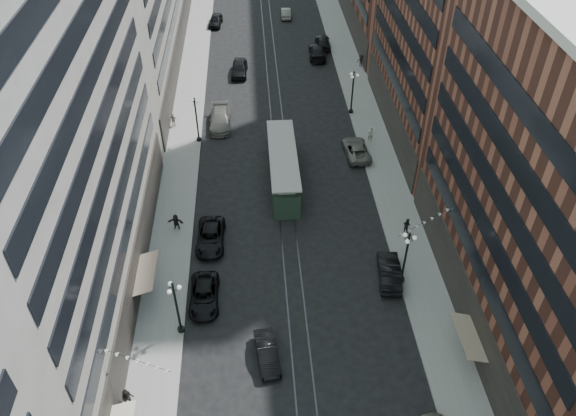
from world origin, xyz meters
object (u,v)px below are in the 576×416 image
object	(u,v)px
pedestrian_6	(173,120)
pedestrian_8	(370,134)
car_9	(215,20)
pedestrian_9	(361,61)
car_2	(204,296)
car_12	(318,51)
car_10	(389,272)
car_13	(239,68)
pedestrian_7	(407,225)
lamppost_sw_far	(177,306)
streetcar	(283,168)
lamppost_se_far	(406,256)
car_5	(267,353)
car_11	(356,149)
car_14	(286,13)
pedestrian_5	(176,222)
pedestrian_2	(128,398)
car_7	(211,237)
lamppost_sw_mid	(196,118)
car_extra_0	(323,42)
car_8	(220,119)

from	to	relation	value
pedestrian_6	pedestrian_8	size ratio (longest dim) A/B	0.90
car_9	pedestrian_9	size ratio (longest dim) A/B	2.78
car_2	car_12	world-z (taller)	car_12
car_10	pedestrian_6	bearing A→B (deg)	-44.95
car_9	car_13	bearing A→B (deg)	-71.20
car_13	pedestrian_7	world-z (taller)	car_13
lamppost_sw_far	streetcar	size ratio (longest dim) A/B	0.43
lamppost_se_far	pedestrian_6	bearing A→B (deg)	129.22
streetcar	car_5	distance (m)	22.09
car_9	car_11	bearing A→B (deg)	-59.61
car_14	pedestrian_5	size ratio (longest dim) A/B	2.62
pedestrian_2	pedestrian_6	xyz separation A→B (m)	(-0.05, 36.62, -0.06)
lamppost_se_far	car_2	xyz separation A→B (m)	(-16.70, -1.03, -2.38)
car_7	car_9	xyz separation A→B (m)	(-1.06, 50.77, 0.06)
car_9	pedestrian_6	world-z (taller)	pedestrian_6
car_14	lamppost_sw_far	bearing A→B (deg)	81.13
pedestrian_8	pedestrian_9	world-z (taller)	pedestrian_8
pedestrian_8	pedestrian_9	size ratio (longest dim) A/B	1.09
lamppost_sw_mid	car_extra_0	distance (m)	29.85
lamppost_sw_far	pedestrian_2	size ratio (longest dim) A/B	3.04
pedestrian_9	car_extra_0	bearing A→B (deg)	136.24
car_13	streetcar	bearing A→B (deg)	-76.02
pedestrian_2	car_extra_0	xyz separation A→B (m)	(20.24, 57.57, -0.19)
car_5	pedestrian_9	world-z (taller)	pedestrian_9
pedestrian_2	streetcar	bearing A→B (deg)	53.08
car_2	lamppost_sw_far	bearing A→B (deg)	-120.05
lamppost_sw_far	car_12	world-z (taller)	lamppost_sw_far
car_2	lamppost_se_far	bearing A→B (deg)	3.27
pedestrian_2	car_11	distance (m)	35.89
car_8	car_10	distance (m)	29.82
car_extra_0	lamppost_se_far	bearing A→B (deg)	93.48
car_2	pedestrian_5	xyz separation A→B (m)	(-3.02, 9.04, 0.26)
streetcar	pedestrian_6	distance (m)	16.84
lamppost_se_far	car_8	bearing A→B (deg)	121.37
car_11	car_12	world-z (taller)	car_12
car_13	car_extra_0	world-z (taller)	car_13
pedestrian_5	pedestrian_8	world-z (taller)	pedestrian_8
lamppost_se_far	pedestrian_5	size ratio (longest dim) A/B	3.35
car_5	pedestrian_6	bearing A→B (deg)	99.03
lamppost_se_far	car_7	bearing A→B (deg)	160.08
streetcar	car_2	distance (m)	17.64
car_11	car_12	distance (m)	25.05
streetcar	car_14	bearing A→B (deg)	85.84
pedestrian_2	pedestrian_9	distance (m)	56.36
car_8	car_11	bearing A→B (deg)	-26.04
pedestrian_2	car_5	bearing A→B (deg)	7.55
lamppost_sw_mid	car_8	world-z (taller)	lamppost_sw_mid
car_8	car_10	bearing A→B (deg)	-60.61
car_7	car_9	world-z (taller)	car_9
car_11	car_12	size ratio (longest dim) A/B	0.93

